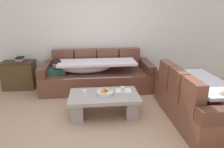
# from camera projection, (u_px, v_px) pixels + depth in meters

# --- Properties ---
(ground_plane) EXTENTS (14.00, 14.00, 0.00)m
(ground_plane) POSITION_uv_depth(u_px,v_px,m) (107.00, 126.00, 3.17)
(ground_plane) COLOR tan
(back_wall) EXTENTS (9.00, 0.10, 2.70)m
(back_wall) POSITION_uv_depth(u_px,v_px,m) (100.00, 28.00, 4.78)
(back_wall) COLOR silver
(back_wall) RESTS_ON ground_plane
(couch_along_wall) EXTENTS (2.49, 0.92, 0.88)m
(couch_along_wall) POSITION_uv_depth(u_px,v_px,m) (96.00, 75.00, 4.59)
(couch_along_wall) COLOR brown
(couch_along_wall) RESTS_ON ground_plane
(couch_near_window) EXTENTS (0.92, 1.78, 0.88)m
(couch_near_window) POSITION_uv_depth(u_px,v_px,m) (197.00, 101.00, 3.30)
(couch_near_window) COLOR brown
(couch_near_window) RESTS_ON ground_plane
(coffee_table) EXTENTS (1.20, 0.68, 0.38)m
(coffee_table) POSITION_uv_depth(u_px,v_px,m) (104.00, 102.00, 3.48)
(coffee_table) COLOR #A49792
(coffee_table) RESTS_ON ground_plane
(fruit_bowl) EXTENTS (0.28, 0.28, 0.10)m
(fruit_bowl) POSITION_uv_depth(u_px,v_px,m) (105.00, 93.00, 3.39)
(fruit_bowl) COLOR silver
(fruit_bowl) RESTS_ON coffee_table
(wine_glass_near_left) EXTENTS (0.07, 0.07, 0.17)m
(wine_glass_near_left) POSITION_uv_depth(u_px,v_px,m) (85.00, 93.00, 3.21)
(wine_glass_near_left) COLOR silver
(wine_glass_near_left) RESTS_ON coffee_table
(wine_glass_near_right) EXTENTS (0.07, 0.07, 0.17)m
(wine_glass_near_right) POSITION_uv_depth(u_px,v_px,m) (123.00, 89.00, 3.34)
(wine_glass_near_right) COLOR silver
(wine_glass_near_right) RESTS_ON coffee_table
(open_magazine) EXTENTS (0.30, 0.23, 0.01)m
(open_magazine) POSITION_uv_depth(u_px,v_px,m) (123.00, 91.00, 3.58)
(open_magazine) COLOR white
(open_magazine) RESTS_ON coffee_table
(side_cabinet) EXTENTS (0.72, 0.44, 0.64)m
(side_cabinet) POSITION_uv_depth(u_px,v_px,m) (19.00, 75.00, 4.63)
(side_cabinet) COLOR #4C371E
(side_cabinet) RESTS_ON ground_plane
(book_stack_on_cabinet) EXTENTS (0.19, 0.23, 0.11)m
(book_stack_on_cabinet) POSITION_uv_depth(u_px,v_px,m) (20.00, 59.00, 4.53)
(book_stack_on_cabinet) COLOR #72337F
(book_stack_on_cabinet) RESTS_ON side_cabinet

